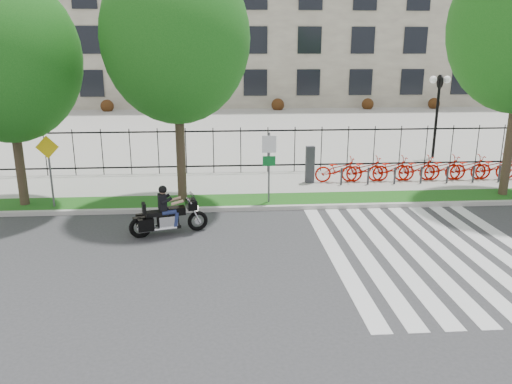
{
  "coord_description": "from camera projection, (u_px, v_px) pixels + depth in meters",
  "views": [
    {
      "loc": [
        -0.91,
        -12.44,
        5.37
      ],
      "look_at": [
        0.22,
        3.0,
        0.98
      ],
      "focal_mm": 35.0,
      "sensor_mm": 36.0,
      "label": 1
    }
  ],
  "objects": [
    {
      "name": "street_tree_1",
      "position": [
        176.0,
        38.0,
        16.47
      ],
      "size": [
        4.94,
        4.94,
        8.47
      ],
      "color": "#36291D",
      "rests_on": "grass_verge"
    },
    {
      "name": "street_tree_0",
      "position": [
        6.0,
        59.0,
        16.26
      ],
      "size": [
        4.81,
        4.81,
        7.75
      ],
      "color": "#36291D",
      "rests_on": "grass_verge"
    },
    {
      "name": "grass_verge",
      "position": [
        246.0,
        201.0,
        18.19
      ],
      "size": [
        60.0,
        1.5,
        0.15
      ],
      "primitive_type": "cube",
      "color": "#164E13",
      "rests_on": "ground"
    },
    {
      "name": "sidewalk",
      "position": [
        243.0,
        184.0,
        20.59
      ],
      "size": [
        60.0,
        3.5,
        0.15
      ],
      "primitive_type": "cube",
      "color": "#AAA89F",
      "rests_on": "ground"
    },
    {
      "name": "iron_fence",
      "position": [
        241.0,
        150.0,
        21.97
      ],
      "size": [
        30.0,
        0.06,
        2.0
      ],
      "primitive_type": null,
      "color": "black",
      "rests_on": "sidewalk"
    },
    {
      "name": "office_building",
      "position": [
        226.0,
        7.0,
        53.83
      ],
      "size": [
        60.0,
        21.9,
        20.15
      ],
      "color": "gray",
      "rests_on": "ground"
    },
    {
      "name": "sign_pole_regulatory",
      "position": [
        269.0,
        158.0,
        17.44
      ],
      "size": [
        0.5,
        0.09,
        2.5
      ],
      "color": "#59595B",
      "rests_on": "grass_verge"
    },
    {
      "name": "plaza",
      "position": [
        232.0,
        124.0,
        37.43
      ],
      "size": [
        80.0,
        34.0,
        0.1
      ],
      "primitive_type": "cube",
      "color": "#AAA89F",
      "rests_on": "ground"
    },
    {
      "name": "crosswalk_stripes",
      "position": [
        429.0,
        252.0,
        13.8
      ],
      "size": [
        5.7,
        8.0,
        0.01
      ],
      "primitive_type": null,
      "color": "silver",
      "rests_on": "ground"
    },
    {
      "name": "sign_pole_warning",
      "position": [
        49.0,
        162.0,
        16.91
      ],
      "size": [
        0.78,
        0.09,
        2.49
      ],
      "color": "#59595B",
      "rests_on": "grass_verge"
    },
    {
      "name": "lamp_post_right",
      "position": [
        439.0,
        96.0,
        24.8
      ],
      "size": [
        1.06,
        0.7,
        4.25
      ],
      "color": "black",
      "rests_on": "ground"
    },
    {
      "name": "motorcycle_rider",
      "position": [
        168.0,
        215.0,
        15.01
      ],
      "size": [
        2.34,
        1.06,
        1.85
      ],
      "color": "black",
      "rests_on": "ground"
    },
    {
      "name": "bike_share_station",
      "position": [
        428.0,
        168.0,
        20.73
      ],
      "size": [
        10.06,
        0.88,
        1.5
      ],
      "color": "#2D2D33",
      "rests_on": "sidewalk"
    },
    {
      "name": "curb",
      "position": [
        247.0,
        208.0,
        17.37
      ],
      "size": [
        60.0,
        0.2,
        0.15
      ],
      "primitive_type": "cube",
      "color": "#B3B0A8",
      "rests_on": "ground"
    },
    {
      "name": "ground",
      "position": [
        256.0,
        257.0,
        13.46
      ],
      "size": [
        120.0,
        120.0,
        0.0
      ],
      "primitive_type": "plane",
      "color": "#333336",
      "rests_on": "ground"
    }
  ]
}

